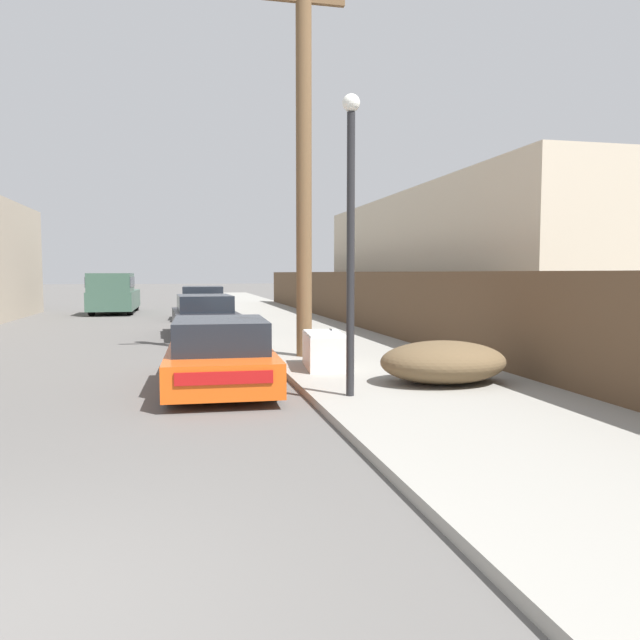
{
  "coord_description": "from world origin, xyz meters",
  "views": [
    {
      "loc": [
        1.29,
        -3.58,
        1.97
      ],
      "look_at": [
        4.26,
        9.55,
        0.94
      ],
      "focal_mm": 35.0,
      "sensor_mm": 36.0,
      "label": 1
    }
  ],
  "objects_px": {
    "utility_pole": "(304,158)",
    "car_parked_mid": "(204,316)",
    "car_parked_far": "(203,304)",
    "brush_pile": "(443,362)",
    "pickup_truck": "(113,294)",
    "street_lamp": "(351,222)",
    "discarded_fridge": "(324,350)",
    "parked_sports_car_red": "(220,355)"
  },
  "relations": [
    {
      "from": "utility_pole",
      "to": "brush_pile",
      "type": "relative_size",
      "value": 3.95
    },
    {
      "from": "car_parked_mid",
      "to": "utility_pole",
      "type": "distance_m",
      "value": 7.6
    },
    {
      "from": "parked_sports_car_red",
      "to": "car_parked_far",
      "type": "distance_m",
      "value": 16.08
    },
    {
      "from": "discarded_fridge",
      "to": "car_parked_far",
      "type": "height_order",
      "value": "car_parked_far"
    },
    {
      "from": "car_parked_mid",
      "to": "car_parked_far",
      "type": "relative_size",
      "value": 1.08
    },
    {
      "from": "utility_pole",
      "to": "street_lamp",
      "type": "xyz_separation_m",
      "value": [
        -0.21,
        -4.56,
        -1.75
      ]
    },
    {
      "from": "pickup_truck",
      "to": "brush_pile",
      "type": "xyz_separation_m",
      "value": [
        7.39,
        -21.68,
        -0.49
      ]
    },
    {
      "from": "car_parked_mid",
      "to": "brush_pile",
      "type": "relative_size",
      "value": 2.09
    },
    {
      "from": "pickup_truck",
      "to": "brush_pile",
      "type": "relative_size",
      "value": 2.62
    },
    {
      "from": "parked_sports_car_red",
      "to": "brush_pile",
      "type": "relative_size",
      "value": 2.1
    },
    {
      "from": "discarded_fridge",
      "to": "parked_sports_car_red",
      "type": "bearing_deg",
      "value": -150.31
    },
    {
      "from": "pickup_truck",
      "to": "car_parked_far",
      "type": "bearing_deg",
      "value": 132.77
    },
    {
      "from": "brush_pile",
      "to": "pickup_truck",
      "type": "bearing_deg",
      "value": 108.81
    },
    {
      "from": "discarded_fridge",
      "to": "utility_pole",
      "type": "relative_size",
      "value": 0.19
    },
    {
      "from": "car_parked_far",
      "to": "street_lamp",
      "type": "height_order",
      "value": "street_lamp"
    },
    {
      "from": "car_parked_mid",
      "to": "car_parked_far",
      "type": "bearing_deg",
      "value": 86.2
    },
    {
      "from": "parked_sports_car_red",
      "to": "street_lamp",
      "type": "distance_m",
      "value": 3.39
    },
    {
      "from": "car_parked_mid",
      "to": "street_lamp",
      "type": "relative_size",
      "value": 1.01
    },
    {
      "from": "discarded_fridge",
      "to": "brush_pile",
      "type": "bearing_deg",
      "value": -46.95
    },
    {
      "from": "discarded_fridge",
      "to": "pickup_truck",
      "type": "relative_size",
      "value": 0.29
    },
    {
      "from": "parked_sports_car_red",
      "to": "street_lamp",
      "type": "relative_size",
      "value": 1.02
    },
    {
      "from": "parked_sports_car_red",
      "to": "utility_pole",
      "type": "xyz_separation_m",
      "value": [
        2.03,
        2.7,
        3.91
      ]
    },
    {
      "from": "parked_sports_car_red",
      "to": "utility_pole",
      "type": "distance_m",
      "value": 5.16
    },
    {
      "from": "car_parked_far",
      "to": "street_lamp",
      "type": "distance_m",
      "value": 18.13
    },
    {
      "from": "pickup_truck",
      "to": "car_parked_mid",
      "type": "bearing_deg",
      "value": 108.75
    },
    {
      "from": "car_parked_far",
      "to": "brush_pile",
      "type": "height_order",
      "value": "car_parked_far"
    },
    {
      "from": "discarded_fridge",
      "to": "pickup_truck",
      "type": "height_order",
      "value": "pickup_truck"
    },
    {
      "from": "car_parked_far",
      "to": "utility_pole",
      "type": "bearing_deg",
      "value": -81.11
    },
    {
      "from": "utility_pole",
      "to": "car_parked_mid",
      "type": "bearing_deg",
      "value": 107.24
    },
    {
      "from": "car_parked_mid",
      "to": "brush_pile",
      "type": "height_order",
      "value": "car_parked_mid"
    },
    {
      "from": "parked_sports_car_red",
      "to": "car_parked_far",
      "type": "relative_size",
      "value": 1.09
    },
    {
      "from": "discarded_fridge",
      "to": "pickup_truck",
      "type": "xyz_separation_m",
      "value": [
        -5.82,
        19.61,
        0.5
      ]
    },
    {
      "from": "parked_sports_car_red",
      "to": "utility_pole",
      "type": "height_order",
      "value": "utility_pole"
    },
    {
      "from": "discarded_fridge",
      "to": "brush_pile",
      "type": "xyz_separation_m",
      "value": [
        1.57,
        -2.07,
        0.01
      ]
    },
    {
      "from": "street_lamp",
      "to": "discarded_fridge",
      "type": "bearing_deg",
      "value": 84.88
    },
    {
      "from": "car_parked_mid",
      "to": "utility_pole",
      "type": "bearing_deg",
      "value": -74.76
    },
    {
      "from": "street_lamp",
      "to": "brush_pile",
      "type": "bearing_deg",
      "value": 21.46
    },
    {
      "from": "car_parked_mid",
      "to": "utility_pole",
      "type": "relative_size",
      "value": 0.53
    },
    {
      "from": "street_lamp",
      "to": "utility_pole",
      "type": "bearing_deg",
      "value": 87.41
    },
    {
      "from": "street_lamp",
      "to": "brush_pile",
      "type": "xyz_separation_m",
      "value": [
        1.82,
        0.71,
        -2.24
      ]
    },
    {
      "from": "discarded_fridge",
      "to": "brush_pile",
      "type": "relative_size",
      "value": 0.75
    },
    {
      "from": "street_lamp",
      "to": "pickup_truck",
      "type": "bearing_deg",
      "value": 103.96
    }
  ]
}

